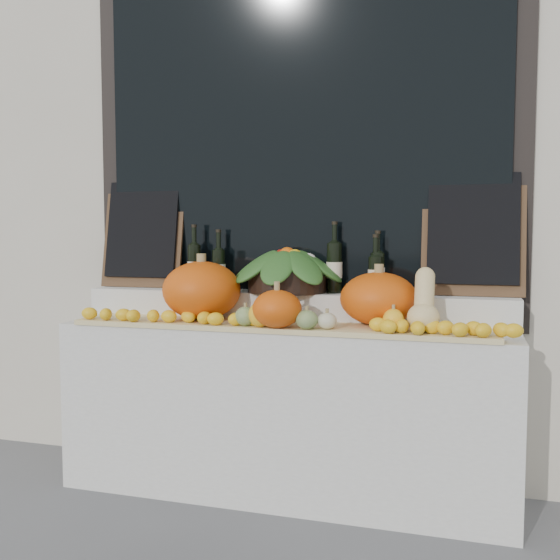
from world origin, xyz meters
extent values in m
cube|color=beige|center=(0.00, 2.25, 2.25)|extent=(7.00, 0.90, 4.50)
cube|color=black|center=(0.00, 1.80, 1.90)|extent=(2.40, 0.04, 2.10)
cube|color=black|center=(0.00, 1.77, 1.90)|extent=(2.20, 0.02, 2.00)
cube|color=silver|center=(0.00, 1.52, 0.44)|extent=(2.30, 0.55, 0.88)
cube|color=silver|center=(0.00, 1.68, 0.96)|extent=(2.30, 0.25, 0.16)
cube|color=tan|center=(0.00, 1.40, 0.89)|extent=(2.10, 0.32, 0.02)
ellipsoid|color=#DF550B|center=(-0.43, 1.46, 1.06)|extent=(0.52, 0.52, 0.30)
ellipsoid|color=#DF550B|center=(0.48, 1.52, 1.03)|extent=(0.45, 0.45, 0.26)
ellipsoid|color=#DF550B|center=(0.03, 1.28, 1.00)|extent=(0.30, 0.30, 0.18)
ellipsoid|color=#E4C686|center=(0.71, 1.35, 0.97)|extent=(0.15, 0.15, 0.13)
cylinder|color=#E4C686|center=(0.71, 1.40, 1.08)|extent=(0.09, 0.14, 0.18)
sphere|color=#E4C686|center=(0.71, 1.44, 1.15)|extent=(0.09, 0.09, 0.09)
ellipsoid|color=#2A5A1B|center=(0.18, 1.28, 0.95)|extent=(0.11, 0.11, 0.09)
cylinder|color=#907D4E|center=(0.18, 1.28, 1.01)|extent=(0.02, 0.02, 0.02)
ellipsoid|color=#2A5A1B|center=(-0.13, 1.30, 0.95)|extent=(0.10, 0.10, 0.09)
cylinder|color=#907D4E|center=(-0.13, 1.30, 1.01)|extent=(0.02, 0.02, 0.02)
ellipsoid|color=beige|center=(0.02, 1.28, 0.94)|extent=(0.09, 0.09, 0.07)
cylinder|color=#907D4E|center=(0.02, 1.28, 0.99)|extent=(0.02, 0.02, 0.02)
ellipsoid|color=yellow|center=(-0.05, 1.28, 0.97)|extent=(0.11, 0.11, 0.12)
cylinder|color=#907D4E|center=(-0.05, 1.28, 1.04)|extent=(0.02, 0.02, 0.02)
ellipsoid|color=beige|center=(0.27, 1.31, 0.94)|extent=(0.09, 0.09, 0.08)
cylinder|color=#907D4E|center=(0.27, 1.31, 0.99)|extent=(0.02, 0.02, 0.02)
ellipsoid|color=yellow|center=(0.57, 1.35, 0.96)|extent=(0.10, 0.10, 0.10)
cylinder|color=#907D4E|center=(0.57, 1.35, 1.02)|extent=(0.02, 0.02, 0.02)
cylinder|color=black|center=(-0.02, 1.66, 1.10)|extent=(0.42, 0.42, 0.12)
cylinder|color=black|center=(-0.56, 1.67, 1.16)|extent=(0.07, 0.07, 0.25)
cylinder|color=black|center=(-0.56, 1.67, 1.34)|extent=(0.03, 0.03, 0.10)
cylinder|color=beige|center=(-0.56, 1.67, 1.15)|extent=(0.08, 0.08, 0.08)
cylinder|color=black|center=(-0.56, 1.67, 1.39)|extent=(0.03, 0.03, 0.02)
cylinder|color=black|center=(-0.42, 1.69, 1.15)|extent=(0.07, 0.07, 0.22)
cylinder|color=black|center=(-0.42, 1.69, 1.31)|extent=(0.03, 0.03, 0.10)
cylinder|color=beige|center=(-0.42, 1.69, 1.14)|extent=(0.08, 0.08, 0.08)
cylinder|color=black|center=(-0.42, 1.69, 1.37)|extent=(0.03, 0.03, 0.02)
cylinder|color=black|center=(0.23, 1.69, 1.17)|extent=(0.08, 0.08, 0.26)
cylinder|color=black|center=(0.23, 1.69, 1.35)|extent=(0.03, 0.03, 0.10)
cylinder|color=beige|center=(0.23, 1.69, 1.16)|extent=(0.08, 0.08, 0.08)
cylinder|color=black|center=(0.23, 1.69, 1.41)|extent=(0.03, 0.03, 0.02)
cylinder|color=black|center=(0.46, 1.66, 1.15)|extent=(0.07, 0.07, 0.21)
cylinder|color=black|center=(0.46, 1.66, 1.30)|extent=(0.03, 0.03, 0.10)
cylinder|color=beige|center=(0.46, 1.66, 1.14)|extent=(0.08, 0.08, 0.08)
cylinder|color=black|center=(0.46, 1.66, 1.36)|extent=(0.03, 0.03, 0.02)
cylinder|color=black|center=(0.45, 1.64, 1.14)|extent=(0.07, 0.07, 0.19)
cylinder|color=black|center=(0.45, 1.64, 1.28)|extent=(0.03, 0.03, 0.10)
cylinder|color=beige|center=(0.45, 1.64, 1.13)|extent=(0.08, 0.08, 0.08)
cylinder|color=black|center=(0.45, 1.64, 1.34)|extent=(0.03, 0.03, 0.02)
cube|color=#4C331E|center=(-0.92, 1.75, 1.35)|extent=(0.50, 0.12, 0.61)
cube|color=black|center=(-0.92, 1.73, 1.38)|extent=(0.44, 0.12, 0.55)
cube|color=#4C331E|center=(0.92, 1.75, 1.35)|extent=(0.50, 0.12, 0.61)
cube|color=black|center=(0.92, 1.73, 1.38)|extent=(0.44, 0.12, 0.55)
camera|label=1|loc=(0.88, -1.52, 1.35)|focal=40.00mm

